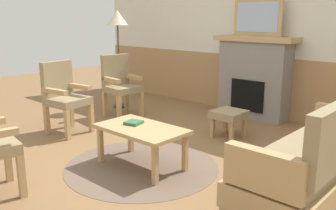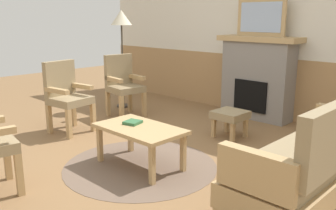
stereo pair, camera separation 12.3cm
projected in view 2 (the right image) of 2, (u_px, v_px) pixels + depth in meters
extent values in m
plane|color=olive|center=(147.00, 156.00, 4.22)|extent=(14.00, 14.00, 0.00)
cube|color=silver|center=(269.00, 31.00, 5.71)|extent=(7.20, 0.12, 2.70)
cube|color=#A87F51|center=(263.00, 87.00, 5.87)|extent=(7.20, 0.02, 0.95)
cube|color=gray|center=(257.00, 80.00, 5.72)|extent=(1.10, 0.36, 1.20)
cube|color=black|center=(250.00, 96.00, 5.63)|extent=(0.56, 0.02, 0.48)
cube|color=tan|center=(260.00, 39.00, 5.57)|extent=(1.30, 0.44, 0.08)
cube|color=tan|center=(261.00, 17.00, 5.49)|extent=(0.80, 0.03, 0.56)
cube|color=#9EB2D1|center=(260.00, 17.00, 5.48)|extent=(0.68, 0.01, 0.44)
cube|color=tan|center=(312.00, 157.00, 3.99)|extent=(0.08, 0.08, 0.16)
cube|color=tan|center=(307.00, 173.00, 3.16)|extent=(0.70, 1.80, 0.20)
cube|color=#937F5B|center=(309.00, 155.00, 3.12)|extent=(0.60, 1.70, 0.12)
cube|color=tan|center=(257.00, 173.00, 2.50)|extent=(0.60, 0.10, 0.30)
cube|color=tan|center=(100.00, 144.00, 4.04)|extent=(0.05, 0.05, 0.40)
cube|color=tan|center=(152.00, 165.00, 3.47)|extent=(0.05, 0.05, 0.40)
cube|color=tan|center=(131.00, 135.00, 4.35)|extent=(0.05, 0.05, 0.40)
cube|color=tan|center=(183.00, 153.00, 3.78)|extent=(0.05, 0.05, 0.40)
cube|color=tan|center=(140.00, 129.00, 3.86)|extent=(0.96, 0.56, 0.04)
cylinder|color=brown|center=(140.00, 166.00, 3.95)|extent=(1.65, 1.65, 0.01)
cube|color=#33663D|center=(133.00, 122.00, 3.97)|extent=(0.20, 0.20, 0.03)
cube|color=tan|center=(214.00, 128.00, 4.87)|extent=(0.05, 0.05, 0.26)
cube|color=tan|center=(233.00, 133.00, 4.66)|extent=(0.05, 0.05, 0.26)
cube|color=tan|center=(227.00, 123.00, 5.08)|extent=(0.05, 0.05, 0.26)
cube|color=tan|center=(245.00, 128.00, 4.87)|extent=(0.05, 0.05, 0.26)
cube|color=#937F5B|center=(230.00, 115.00, 4.83)|extent=(0.40, 0.40, 0.10)
cube|color=tan|center=(93.00, 117.00, 5.12)|extent=(0.07, 0.07, 0.40)
cube|color=tan|center=(69.00, 124.00, 4.79)|extent=(0.07, 0.07, 0.40)
cube|color=tan|center=(74.00, 113.00, 5.36)|extent=(0.07, 0.07, 0.40)
cube|color=tan|center=(49.00, 119.00, 5.03)|extent=(0.07, 0.07, 0.40)
cube|color=#937F5B|center=(70.00, 100.00, 5.02)|extent=(0.54, 0.54, 0.10)
cube|color=#937F5B|center=(60.00, 78.00, 5.07)|extent=(0.14, 0.49, 0.48)
cube|color=tan|center=(81.00, 86.00, 5.14)|extent=(0.45, 0.13, 0.06)
cube|color=tan|center=(57.00, 91.00, 4.82)|extent=(0.45, 0.13, 0.06)
cube|color=tan|center=(144.00, 104.00, 5.86)|extent=(0.07, 0.07, 0.40)
cube|color=tan|center=(122.00, 108.00, 5.61)|extent=(0.07, 0.07, 0.40)
cube|color=tan|center=(130.00, 100.00, 6.18)|extent=(0.07, 0.07, 0.40)
cube|color=tan|center=(108.00, 103.00, 5.93)|extent=(0.07, 0.07, 0.40)
cube|color=#937F5B|center=(126.00, 89.00, 5.84)|extent=(0.54, 0.54, 0.10)
cube|color=#937F5B|center=(118.00, 69.00, 5.92)|extent=(0.14, 0.49, 0.48)
cube|color=tan|center=(136.00, 77.00, 5.92)|extent=(0.45, 0.12, 0.06)
cube|color=tan|center=(114.00, 80.00, 5.67)|extent=(0.45, 0.12, 0.06)
cube|color=tan|center=(7.00, 160.00, 3.59)|extent=(0.07, 0.07, 0.40)
cube|color=tan|center=(19.00, 174.00, 3.26)|extent=(0.07, 0.07, 0.40)
cylinder|color=#332D28|center=(124.00, 106.00, 6.57)|extent=(0.24, 0.24, 0.03)
cylinder|color=#4C473D|center=(123.00, 66.00, 6.40)|extent=(0.03, 0.03, 1.40)
cone|color=beige|center=(121.00, 17.00, 6.21)|extent=(0.36, 0.36, 0.25)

